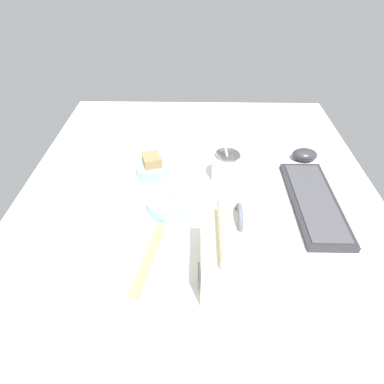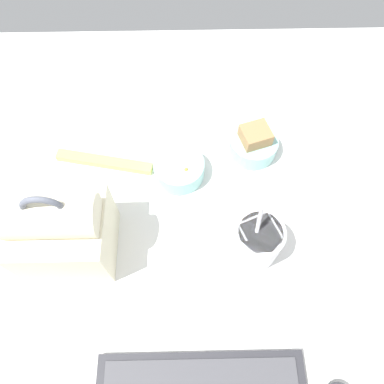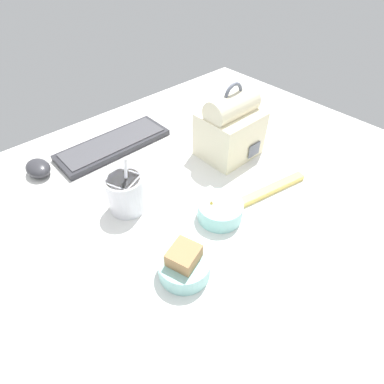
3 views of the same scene
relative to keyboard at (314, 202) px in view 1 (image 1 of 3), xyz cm
name	(u,v)px [view 1 (image 1 of 3)]	position (x,y,z in cm)	size (l,w,h in cm)	color
desk_surface	(199,214)	(3.51, -33.77, -2.02)	(140.00, 110.00, 2.00)	white
keyboard	(314,202)	(0.00, 0.00, 0.00)	(35.05, 12.83, 2.10)	#2D2D33
lunch_bag	(234,252)	(24.23, -26.30, 7.75)	(16.55, 14.40, 22.32)	#EFE5C1
soup_cup	(227,167)	(-11.12, -25.17, 4.00)	(9.12, 9.12, 16.00)	silver
bento_bowl_sandwich	(153,168)	(-13.00, -48.65, 1.81)	(10.77, 10.77, 7.58)	#93D1CC
bento_bowl_snacks	(167,204)	(3.30, -42.75, 1.37)	(10.89, 10.89, 5.36)	#93D1CC
computer_mouse	(305,155)	(-22.47, 2.84, 0.97)	(6.20, 8.63, 3.97)	#333338
chopstick_case	(149,257)	(20.15, -45.83, -0.22)	(21.70, 6.64, 1.60)	#EFD666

